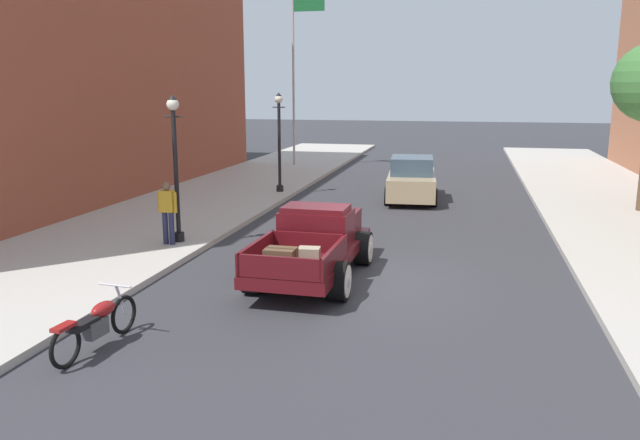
% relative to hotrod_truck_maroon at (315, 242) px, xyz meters
% --- Properties ---
extents(ground_plane, '(140.00, 140.00, 0.00)m').
position_rel_hotrod_truck_maroon_xyz_m(ground_plane, '(1.19, -0.06, -0.75)').
color(ground_plane, '#333338').
extents(sidewalk_left, '(5.50, 64.00, 0.15)m').
position_rel_hotrod_truck_maroon_xyz_m(sidewalk_left, '(-6.06, -0.06, -0.68)').
color(sidewalk_left, '#B7B2A8').
rests_on(sidewalk_left, ground).
extents(hotrod_truck_maroon, '(2.25, 4.97, 1.58)m').
position_rel_hotrod_truck_maroon_xyz_m(hotrod_truck_maroon, '(0.00, 0.00, 0.00)').
color(hotrod_truck_maroon, '#510F14').
rests_on(hotrod_truck_maroon, ground).
extents(motorcycle_parked, '(0.62, 2.12, 0.93)m').
position_rel_hotrod_truck_maroon_xyz_m(motorcycle_parked, '(-2.45, -4.86, -0.31)').
color(motorcycle_parked, black).
rests_on(motorcycle_parked, ground).
extents(car_background_tan, '(2.11, 4.42, 1.65)m').
position_rel_hotrod_truck_maroon_xyz_m(car_background_tan, '(1.24, 10.29, 0.01)').
color(car_background_tan, tan).
rests_on(car_background_tan, ground).
extents(pedestrian_sidewalk_left, '(0.53, 0.22, 1.65)m').
position_rel_hotrod_truck_maroon_xyz_m(pedestrian_sidewalk_left, '(-4.26, 1.30, 0.33)').
color(pedestrian_sidewalk_left, '#232847').
rests_on(pedestrian_sidewalk_left, sidewalk_left).
extents(street_lamp_near, '(0.50, 0.32, 3.85)m').
position_rel_hotrod_truck_maroon_xyz_m(street_lamp_near, '(-4.14, 1.65, 1.63)').
color(street_lamp_near, black).
rests_on(street_lamp_near, sidewalk_left).
extents(street_lamp_far, '(0.50, 0.32, 3.85)m').
position_rel_hotrod_truck_maroon_xyz_m(street_lamp_far, '(-3.93, 10.22, 1.63)').
color(street_lamp_far, black).
rests_on(street_lamp_far, sidewalk_left).
extents(flagpole, '(1.74, 0.16, 9.16)m').
position_rel_hotrod_truck_maroon_xyz_m(flagpole, '(-5.55, 18.99, 5.02)').
color(flagpole, '#B2B2B7').
rests_on(flagpole, sidewalk_left).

